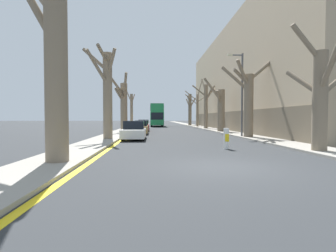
# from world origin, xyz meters

# --- Properties ---
(ground_plane) EXTENTS (300.00, 300.00, 0.00)m
(ground_plane) POSITION_xyz_m (0.00, 0.00, 0.00)
(ground_plane) COLOR #2B2D30
(sidewalk_left) EXTENTS (2.32, 120.00, 0.12)m
(sidewalk_left) POSITION_xyz_m (-6.13, 50.00, 0.06)
(sidewalk_left) COLOR gray
(sidewalk_left) RESTS_ON ground
(sidewalk_right) EXTENTS (2.32, 120.00, 0.12)m
(sidewalk_right) POSITION_xyz_m (6.13, 50.00, 0.06)
(sidewalk_right) COLOR gray
(sidewalk_right) RESTS_ON ground
(building_facade_right) EXTENTS (10.08, 44.59, 13.97)m
(building_facade_right) POSITION_xyz_m (12.28, 27.74, 6.97)
(building_facade_right) COLOR tan
(building_facade_right) RESTS_ON ground
(kerb_line_stripe) EXTENTS (0.24, 120.00, 0.01)m
(kerb_line_stripe) POSITION_xyz_m (-4.79, 50.00, 0.00)
(kerb_line_stripe) COLOR yellow
(kerb_line_stripe) RESTS_ON ground
(street_tree_left_0) EXTENTS (2.52, 4.71, 8.26)m
(street_tree_left_0) POSITION_xyz_m (-5.92, 0.77, 4.00)
(street_tree_left_0) COLOR #7A6B56
(street_tree_left_0) RESTS_ON ground
(street_tree_left_1) EXTENTS (2.68, 2.30, 6.97)m
(street_tree_left_1) POSITION_xyz_m (-5.89, 11.30, 3.70)
(street_tree_left_1) COLOR #7A6B56
(street_tree_left_1) RESTS_ON ground
(street_tree_left_2) EXTENTS (2.25, 2.89, 6.82)m
(street_tree_left_2) POSITION_xyz_m (-5.93, 22.65, 3.32)
(street_tree_left_2) COLOR #7A6B56
(street_tree_left_2) RESTS_ON ground
(street_tree_left_3) EXTENTS (1.97, 2.58, 7.41)m
(street_tree_left_3) POSITION_xyz_m (-5.87, 33.21, 3.08)
(street_tree_left_3) COLOR #7A6B56
(street_tree_left_3) RESTS_ON ground
(street_tree_right_0) EXTENTS (4.63, 4.08, 6.18)m
(street_tree_right_0) POSITION_xyz_m (5.75, 3.38, 2.82)
(street_tree_right_0) COLOR #7A6B56
(street_tree_right_0) RESTS_ON ground
(street_tree_right_1) EXTENTS (3.95, 2.41, 6.44)m
(street_tree_right_1) POSITION_xyz_m (5.60, 12.83, 3.17)
(street_tree_right_1) COLOR #7A6B56
(street_tree_right_1) RESTS_ON ground
(street_tree_right_2) EXTENTS (2.52, 2.83, 6.52)m
(street_tree_right_2) POSITION_xyz_m (5.62, 21.92, 2.83)
(street_tree_right_2) COLOR #7A6B56
(street_tree_right_2) RESTS_ON ground
(street_tree_right_3) EXTENTS (3.52, 4.23, 7.99)m
(street_tree_right_3) POSITION_xyz_m (5.68, 30.91, 3.85)
(street_tree_right_3) COLOR #7A6B56
(street_tree_right_3) RESTS_ON ground
(street_tree_right_4) EXTENTS (4.68, 2.30, 8.62)m
(street_tree_right_4) POSITION_xyz_m (5.75, 39.16, 3.60)
(street_tree_right_4) COLOR #7A6B56
(street_tree_right_4) RESTS_ON ground
(street_tree_right_5) EXTENTS (2.31, 3.36, 6.94)m
(street_tree_right_5) POSITION_xyz_m (5.69, 48.37, 3.67)
(street_tree_right_5) COLOR #7A6B56
(street_tree_right_5) RESTS_ON ground
(double_decker_bus) EXTENTS (2.55, 10.57, 4.42)m
(double_decker_bus) POSITION_xyz_m (-1.64, 44.91, 2.50)
(double_decker_bus) COLOR #1E7F47
(double_decker_bus) RESTS_ON ground
(parked_car_0) EXTENTS (1.75, 4.37, 1.47)m
(parked_car_0) POSITION_xyz_m (-3.87, 11.94, 0.69)
(parked_car_0) COLOR silver
(parked_car_0) RESTS_ON ground
(parked_car_1) EXTENTS (1.87, 4.51, 1.39)m
(parked_car_1) POSITION_xyz_m (-3.87, 18.86, 0.66)
(parked_car_1) COLOR olive
(parked_car_1) RESTS_ON ground
(parked_car_2) EXTENTS (1.89, 3.97, 1.39)m
(parked_car_2) POSITION_xyz_m (-3.87, 25.00, 0.66)
(parked_car_2) COLOR maroon
(parked_car_2) RESTS_ON ground
(parked_car_3) EXTENTS (1.71, 4.55, 1.44)m
(parked_car_3) POSITION_xyz_m (-3.87, 31.69, 0.68)
(parked_car_3) COLOR silver
(parked_car_3) RESTS_ON ground
(lamp_post) EXTENTS (1.40, 0.20, 7.25)m
(lamp_post) POSITION_xyz_m (5.21, 13.43, 4.08)
(lamp_post) COLOR #4C4F54
(lamp_post) RESTS_ON ground
(traffic_bollard) EXTENTS (0.31, 0.32, 1.14)m
(traffic_bollard) POSITION_xyz_m (1.63, 5.22, 0.57)
(traffic_bollard) COLOR white
(traffic_bollard) RESTS_ON ground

